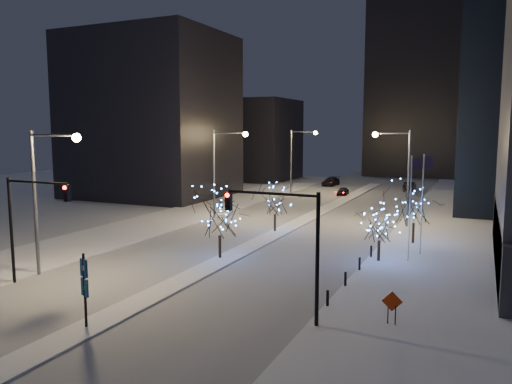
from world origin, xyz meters
The scene contains 25 objects.
ground centered at (0.00, 0.00, 0.00)m, with size 160.00×160.00×0.00m, color silver.
road centered at (0.00, 35.00, 0.01)m, with size 20.00×130.00×0.02m, color #9EA3AC.
median centered at (0.00, 30.00, 0.07)m, with size 2.00×80.00×0.15m, color white.
east_sidewalk centered at (15.00, 20.00, 0.07)m, with size 10.00×90.00×0.15m, color white.
west_sidewalk centered at (-14.00, 20.00, 0.07)m, with size 8.00×90.00×0.15m, color white.
filler_west_near centered at (-28.00, 40.00, 12.00)m, with size 22.00×18.00×24.00m, color black.
filler_west_far centered at (-26.00, 70.00, 8.00)m, with size 18.00×16.00×16.00m, color black.
horizon_block centered at (6.00, 92.00, 21.00)m, with size 24.00×14.00×42.00m, color black.
street_lamp_w_near centered at (-8.94, 2.00, 6.50)m, with size 4.40×0.56×10.00m.
street_lamp_w_mid centered at (-8.94, 27.00, 6.50)m, with size 4.40×0.56×10.00m.
street_lamp_w_far centered at (-8.94, 52.00, 6.50)m, with size 4.40×0.56×10.00m.
street_lamp_east centered at (10.08, 30.00, 6.45)m, with size 3.90×0.56×10.00m.
traffic_signal_west centered at (-8.44, 0.00, 4.76)m, with size 5.26×0.43×7.00m.
traffic_signal_east centered at (8.94, 1.00, 4.76)m, with size 5.26×0.43×7.00m.
flagpoles centered at (13.37, 17.25, 4.80)m, with size 1.35×2.60×8.00m.
bollards centered at (10.20, 10.00, 0.60)m, with size 0.16×12.16×0.90m.
car_near centered at (-1.50, 52.09, 0.63)m, with size 1.50×3.72×1.27m, color black.
car_mid centered at (7.06, 62.07, 0.76)m, with size 1.61×4.63×1.53m, color black.
car_far centered at (-6.96, 64.51, 0.74)m, with size 2.08×5.11×1.48m, color black.
holiday_tree_median_near centered at (-0.50, 10.92, 3.70)m, with size 5.21×5.21×5.71m.
holiday_tree_median_far centered at (-0.50, 22.19, 3.20)m, with size 4.10×4.10×4.70m.
holiday_tree_plaza_near centered at (10.95, 15.11, 2.95)m, with size 4.30×4.30×4.30m.
holiday_tree_plaza_far centered at (12.56, 22.42, 3.61)m, with size 4.78×4.78×5.48m.
wayfinding_sign centered at (-0.07, -3.99, 2.42)m, with size 0.68×0.35×3.95m.
construction_sign centered at (13.96, 2.74, 1.20)m, with size 1.05×0.21×1.75m.
Camera 1 is at (17.80, -22.46, 10.08)m, focal length 35.00 mm.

